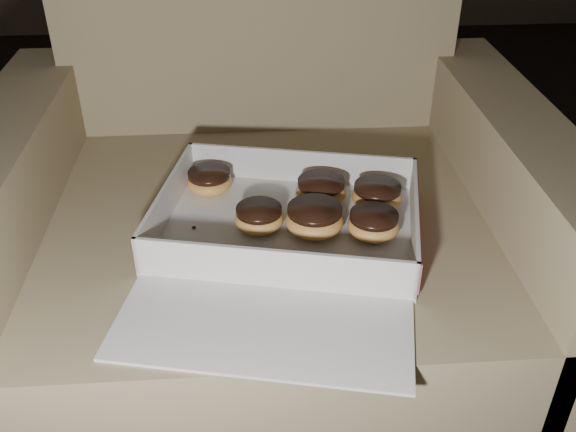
# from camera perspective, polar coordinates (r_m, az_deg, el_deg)

# --- Properties ---
(floor) EXTENTS (4.50, 4.50, 0.00)m
(floor) POSITION_cam_1_polar(r_m,az_deg,el_deg) (1.57, -6.27, -8.94)
(floor) COLOR black
(floor) RESTS_ON ground
(armchair) EXTENTS (0.98, 0.83, 1.03)m
(armchair) POSITION_cam_1_polar(r_m,az_deg,el_deg) (1.23, -1.92, -2.90)
(armchair) COLOR #857754
(armchair) RESTS_ON floor
(bakery_box) EXTENTS (0.49, 0.55, 0.07)m
(bakery_box) POSITION_cam_1_polar(r_m,az_deg,el_deg) (1.00, -0.17, -2.04)
(bakery_box) COLOR silver
(bakery_box) RESTS_ON armchair
(donut_a) EXTENTS (0.08, 0.08, 0.04)m
(donut_a) POSITION_cam_1_polar(r_m,az_deg,el_deg) (1.08, 7.91, 1.84)
(donut_a) COLOR #DC9E4D
(donut_a) RESTS_ON bakery_box
(donut_b) EXTENTS (0.09, 0.09, 0.04)m
(donut_b) POSITION_cam_1_polar(r_m,az_deg,el_deg) (1.09, 2.96, 2.30)
(donut_b) COLOR #DC9E4D
(donut_b) RESTS_ON bakery_box
(donut_c) EXTENTS (0.08, 0.08, 0.04)m
(donut_c) POSITION_cam_1_polar(r_m,az_deg,el_deg) (1.01, 7.60, -0.69)
(donut_c) COLOR #DC9E4D
(donut_c) RESTS_ON bakery_box
(donut_d) EXTENTS (0.08, 0.08, 0.04)m
(donut_d) POSITION_cam_1_polar(r_m,az_deg,el_deg) (1.02, -2.59, -0.12)
(donut_d) COLOR #DC9E4D
(donut_d) RESTS_ON bakery_box
(donut_e) EXTENTS (0.08, 0.08, 0.04)m
(donut_e) POSITION_cam_1_polar(r_m,az_deg,el_deg) (1.13, -6.99, 3.13)
(donut_e) COLOR #DC9E4D
(donut_e) RESTS_ON bakery_box
(donut_f) EXTENTS (0.09, 0.09, 0.05)m
(donut_f) POSITION_cam_1_polar(r_m,az_deg,el_deg) (1.01, 2.37, -0.24)
(donut_f) COLOR #DC9E4D
(donut_f) RESTS_ON bakery_box
(crumb_a) EXTENTS (0.01, 0.01, 0.00)m
(crumb_a) POSITION_cam_1_polar(r_m,az_deg,el_deg) (0.94, -0.88, -5.00)
(crumb_a) COLOR black
(crumb_a) RESTS_ON bakery_box
(crumb_b) EXTENTS (0.01, 0.01, 0.00)m
(crumb_b) POSITION_cam_1_polar(r_m,az_deg,el_deg) (1.02, 1.15, -1.55)
(crumb_b) COLOR black
(crumb_b) RESTS_ON bakery_box
(crumb_c) EXTENTS (0.01, 0.01, 0.00)m
(crumb_c) POSITION_cam_1_polar(r_m,az_deg,el_deg) (1.04, -8.37, -1.02)
(crumb_c) COLOR black
(crumb_c) RESTS_ON bakery_box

